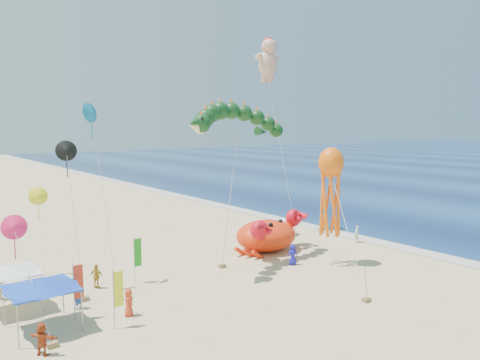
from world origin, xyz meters
name	(u,v)px	position (x,y,z in m)	size (l,w,h in m)	color
ground	(277,265)	(0.00, 0.00, 0.00)	(320.00, 320.00, 0.00)	#D1B784
foam_strip	(373,241)	(12.00, 0.00, 0.01)	(320.00, 320.00, 0.00)	silver
crab_inflatable	(267,234)	(2.08, 3.52, 1.43)	(7.40, 6.01, 3.24)	red
dragon_kite	(236,124)	(-2.32, 2.06, 10.69)	(11.37, 5.81, 11.94)	black
cherub_kite	(268,60)	(7.20, 9.34, 16.98)	(1.98, 4.49, 19.08)	#DC9E86
octopus_kite	(331,185)	(3.28, -2.35, 6.16)	(5.32, 7.67, 8.99)	#FD620D
canopy_blue	(41,284)	(-17.33, -0.97, 2.44)	(3.63, 3.63, 2.71)	gray
canopy_white	(9,269)	(-18.10, 2.81, 2.44)	(3.35, 3.35, 2.71)	gray
feather_flags	(82,276)	(-14.75, 0.46, 2.01)	(9.68, 6.20, 3.20)	gray
beachgoers	(92,282)	(-13.48, 2.31, 0.84)	(29.74, 13.17, 1.89)	#1D48A9
small_kites	(57,183)	(-14.87, 3.96, 7.09)	(7.19, 11.80, 12.11)	yellow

